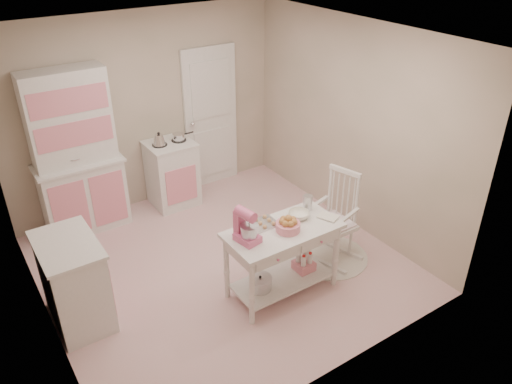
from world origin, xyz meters
TOP-DOWN VIEW (x-y plane):
  - room_shell at (0.00, 0.00)m, footprint 3.84×3.84m
  - door at (0.95, 1.87)m, footprint 0.82×0.05m
  - hutch at (-1.03, 1.66)m, footprint 1.06×0.50m
  - stove at (0.17, 1.61)m, footprint 0.62×0.57m
  - base_cabinet at (-1.63, 0.01)m, footprint 0.54×0.84m
  - lace_rug at (1.14, -0.59)m, footprint 0.92×0.92m
  - rocking_chair at (1.14, -0.59)m, footprint 0.66×0.82m
  - work_table at (0.31, -0.76)m, footprint 1.20×0.60m
  - stand_mixer at (-0.11, -0.74)m, footprint 0.25×0.31m
  - cookie_tray at (0.16, -0.58)m, footprint 0.34×0.24m
  - bread_basket at (0.33, -0.81)m, footprint 0.25×0.25m
  - mixing_bowl at (0.57, -0.68)m, footprint 0.22×0.22m
  - metal_pitcher at (0.75, -0.60)m, footprint 0.10×0.10m
  - recipe_book at (0.76, -0.88)m, footprint 0.22×0.25m

SIDE VIEW (x-z plane):
  - lace_rug at x=1.14m, z-range 0.00..0.01m
  - work_table at x=0.31m, z-range 0.00..0.80m
  - stove at x=0.17m, z-range 0.00..0.92m
  - base_cabinet at x=-1.63m, z-range 0.00..0.92m
  - rocking_chair at x=1.14m, z-range 0.00..1.10m
  - cookie_tray at x=0.16m, z-range 0.80..0.82m
  - recipe_book at x=0.76m, z-range 0.80..0.82m
  - mixing_bowl at x=0.57m, z-range 0.80..0.87m
  - bread_basket at x=0.33m, z-range 0.80..0.89m
  - metal_pitcher at x=0.75m, z-range 0.80..0.97m
  - stand_mixer at x=-0.11m, z-range 0.80..1.14m
  - door at x=0.95m, z-range 0.00..2.04m
  - hutch at x=-1.03m, z-range 0.00..2.08m
  - room_shell at x=0.00m, z-range 0.34..2.96m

